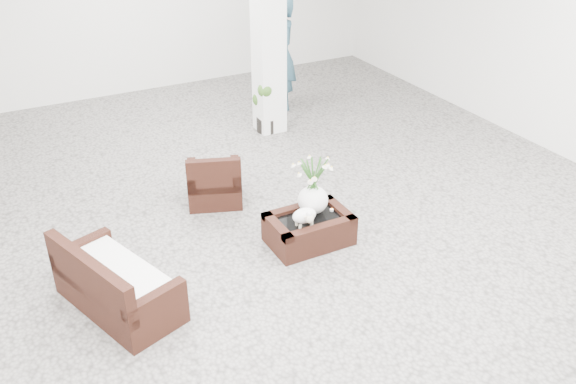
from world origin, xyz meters
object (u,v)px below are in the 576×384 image
armchair (214,176)px  loveseat (117,276)px  coffee_table (309,230)px  topiary (267,88)px

armchair → loveseat: (-1.58, -1.49, 0.01)m
coffee_table → loveseat: (-2.16, -0.12, 0.20)m
coffee_table → armchair: 1.50m
armchair → loveseat: size_ratio=0.52×
loveseat → topiary: bearing=-64.3°
loveseat → topiary: size_ratio=0.94×
armchair → topiary: size_ratio=0.49×
loveseat → topiary: topiary is taller
coffee_table → loveseat: bearing=-176.9°
coffee_table → topiary: topiary is taller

